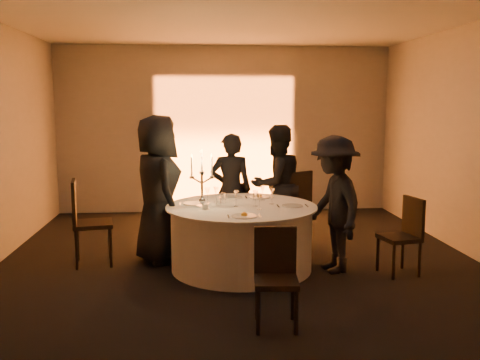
{
  "coord_description": "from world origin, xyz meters",
  "views": [
    {
      "loc": [
        -0.55,
        -6.22,
        1.98
      ],
      "look_at": [
        0.0,
        0.2,
        1.05
      ],
      "focal_mm": 40.0,
      "sensor_mm": 36.0,
      "label": 1
    }
  ],
  "objects": [
    {
      "name": "guest_left",
      "position": [
        -1.01,
        0.38,
        0.92
      ],
      "size": [
        0.87,
        1.05,
        1.84
      ],
      "primitive_type": "imported",
      "rotation": [
        0.0,
        0.0,
        1.93
      ],
      "color": "black",
      "rests_on": "floor"
    },
    {
      "name": "tumbler_b",
      "position": [
        0.21,
        0.35,
        0.82
      ],
      "size": [
        0.07,
        0.07,
        0.09
      ],
      "primitive_type": "cylinder",
      "color": "white",
      "rests_on": "banquet_table"
    },
    {
      "name": "chair_left",
      "position": [
        -1.89,
        0.31,
        0.6
      ],
      "size": [
        0.54,
        0.54,
        1.06
      ],
      "rotation": [
        0.0,
        0.0,
        1.75
      ],
      "color": "black",
      "rests_on": "floor"
    },
    {
      "name": "ceiling",
      "position": [
        0.0,
        0.0,
        3.0
      ],
      "size": [
        7.0,
        7.0,
        0.0
      ],
      "primitive_type": "plane",
      "rotation": [
        3.14,
        0.0,
        0.0
      ],
      "color": "silver",
      "rests_on": "wall_back"
    },
    {
      "name": "plate_front",
      "position": [
        -0.02,
        -0.62,
        0.79
      ],
      "size": [
        0.36,
        0.27,
        0.08
      ],
      "color": "white",
      "rests_on": "banquet_table"
    },
    {
      "name": "banquet_table",
      "position": [
        0.0,
        0.0,
        0.38
      ],
      "size": [
        1.8,
        1.8,
        0.77
      ],
      "color": "black",
      "rests_on": "floor"
    },
    {
      "name": "wine_glass_c",
      "position": [
        -0.4,
        0.19,
        0.91
      ],
      "size": [
        0.07,
        0.07,
        0.19
      ],
      "color": "white",
      "rests_on": "banquet_table"
    },
    {
      "name": "wine_glass_e",
      "position": [
        0.38,
        0.06,
        0.91
      ],
      "size": [
        0.07,
        0.07,
        0.19
      ],
      "color": "white",
      "rests_on": "banquet_table"
    },
    {
      "name": "guest_right",
      "position": [
        1.07,
        -0.19,
        0.81
      ],
      "size": [
        0.77,
        1.13,
        1.61
      ],
      "primitive_type": "imported",
      "rotation": [
        0.0,
        0.0,
        -1.4
      ],
      "color": "black",
      "rests_on": "floor"
    },
    {
      "name": "plate_right",
      "position": [
        0.6,
        -0.09,
        0.78
      ],
      "size": [
        0.36,
        0.24,
        0.01
      ],
      "color": "white",
      "rests_on": "banquet_table"
    },
    {
      "name": "wine_glass_g",
      "position": [
        0.29,
        0.32,
        0.91
      ],
      "size": [
        0.07,
        0.07,
        0.19
      ],
      "color": "white",
      "rests_on": "banquet_table"
    },
    {
      "name": "chair_right",
      "position": [
        1.87,
        -0.36,
        0.5
      ],
      "size": [
        0.47,
        0.47,
        0.9
      ],
      "rotation": [
        0.0,
        0.0,
        -1.37
      ],
      "color": "black",
      "rests_on": "floor"
    },
    {
      "name": "candelabra",
      "position": [
        -0.47,
        -0.04,
        1.01
      ],
      "size": [
        0.29,
        0.14,
        0.68
      ],
      "color": "silver",
      "rests_on": "banquet_table"
    },
    {
      "name": "tumbler_c",
      "position": [
        -0.27,
        0.04,
        0.82
      ],
      "size": [
        0.07,
        0.07,
        0.09
      ],
      "primitive_type": "cylinder",
      "color": "white",
      "rests_on": "banquet_table"
    },
    {
      "name": "plate_back_right",
      "position": [
        0.28,
        0.52,
        0.79
      ],
      "size": [
        0.35,
        0.28,
        0.08
      ],
      "color": "white",
      "rests_on": "banquet_table"
    },
    {
      "name": "uplighter_fixture",
      "position": [
        0.0,
        3.2,
        0.05
      ],
      "size": [
        0.25,
        0.12,
        0.1
      ],
      "primitive_type": "cube",
      "color": "black",
      "rests_on": "floor"
    },
    {
      "name": "chair_back_right",
      "position": [
        0.86,
        1.17,
        0.58
      ],
      "size": [
        0.62,
        0.62,
        1.03
      ],
      "rotation": [
        0.0,
        0.0,
        -2.57
      ],
      "color": "black",
      "rests_on": "floor"
    },
    {
      "name": "tumbler_a",
      "position": [
        -0.19,
        0.39,
        0.82
      ],
      "size": [
        0.07,
        0.07,
        0.09
      ],
      "primitive_type": "cylinder",
      "color": "white",
      "rests_on": "banquet_table"
    },
    {
      "name": "coffee_cup",
      "position": [
        -0.43,
        -0.19,
        0.8
      ],
      "size": [
        0.11,
        0.11,
        0.07
      ],
      "color": "white",
      "rests_on": "banquet_table"
    },
    {
      "name": "wine_glass_b",
      "position": [
        -0.07,
        -0.05,
        0.91
      ],
      "size": [
        0.07,
        0.07,
        0.19
      ],
      "color": "white",
      "rests_on": "banquet_table"
    },
    {
      "name": "wine_glass_a",
      "position": [
        0.18,
        -0.26,
        0.91
      ],
      "size": [
        0.07,
        0.07,
        0.19
      ],
      "color": "white",
      "rests_on": "banquet_table"
    },
    {
      "name": "plate_left",
      "position": [
        -0.56,
        0.15,
        0.78
      ],
      "size": [
        0.36,
        0.27,
        0.01
      ],
      "color": "white",
      "rests_on": "banquet_table"
    },
    {
      "name": "guest_back_left",
      "position": [
        -0.05,
        1.05,
        0.79
      ],
      "size": [
        0.59,
        0.41,
        1.57
      ],
      "primitive_type": "imported",
      "rotation": [
        0.0,
        0.0,
        3.09
      ],
      "color": "black",
      "rests_on": "floor"
    },
    {
      "name": "wall_back",
      "position": [
        0.0,
        3.5,
        1.5
      ],
      "size": [
        7.0,
        0.0,
        7.0
      ],
      "primitive_type": "plane",
      "rotation": [
        1.57,
        0.0,
        0.0
      ],
      "color": "#A29E97",
      "rests_on": "floor"
    },
    {
      "name": "chair_front",
      "position": [
        0.16,
        -1.66,
        0.49
      ],
      "size": [
        0.42,
        0.42,
        0.88
      ],
      "rotation": [
        0.0,
        0.0,
        -0.09
      ],
      "color": "black",
      "rests_on": "floor"
    },
    {
      "name": "chair_back_left",
      "position": [
        0.02,
        1.31,
        0.48
      ],
      "size": [
        0.38,
        0.38,
        0.86
      ],
      "rotation": [
        0.0,
        0.0,
        -3.13
      ],
      "color": "black",
      "rests_on": "floor"
    },
    {
      "name": "guest_back_right",
      "position": [
        0.6,
        1.13,
        0.84
      ],
      "size": [
        1.02,
        0.95,
        1.68
      ],
      "primitive_type": "imported",
      "rotation": [
        0.0,
        0.0,
        -2.66
      ],
      "color": "black",
      "rests_on": "floor"
    },
    {
      "name": "wine_glass_f",
      "position": [
        -0.29,
        0.24,
        0.91
      ],
      "size": [
        0.07,
        0.07,
        0.19
      ],
      "color": "white",
      "rests_on": "banquet_table"
    },
    {
      "name": "plate_back_left",
      "position": [
        -0.06,
        0.55,
        0.78
      ],
      "size": [
        0.36,
        0.24,
        0.01
      ],
      "color": "white",
      "rests_on": "banquet_table"
    },
    {
      "name": "floor",
      "position": [
        0.0,
        0.0,
        0.0
      ],
      "size": [
        7.0,
        7.0,
        0.0
      ],
      "primitive_type": "plane",
      "color": "black",
      "rests_on": "ground"
    },
    {
      "name": "wall_front",
      "position": [
        0.0,
        -3.5,
        1.5
      ],
      "size": [
        7.0,
        0.0,
        7.0
      ],
      "primitive_type": "plane",
      "rotation": [
        -1.57,
        0.0,
        0.0
      ],
      "color": "#A29E97",
      "rests_on": "floor"
    },
    {
      "name": "tumbler_d",
      "position": [
        -0.21,
        0.18,
        0.82
      ],
      "size": [
        0.07,
        0.07,
        0.09
      ],
      "primitive_type": "cylinder",
      "color": "white",
      "rests_on": "banquet_table"
    },
    {
      "name": "wine_glass_d",
      "position": [
        0.16,
        -0.06,
        0.91
      ],
      "size": [
        0.07,
        0.07,
        0.19
      ],
      "color": "white",
      "rests_on": "banquet_table"
    }
  ]
}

